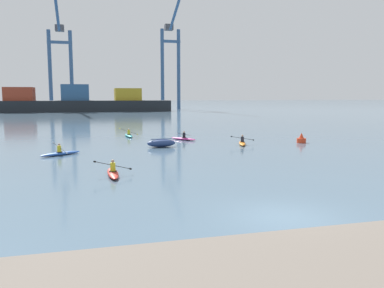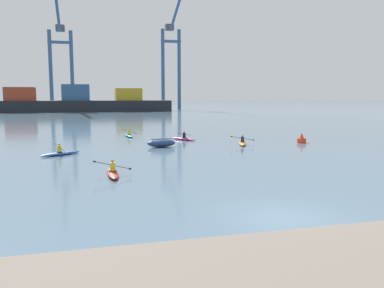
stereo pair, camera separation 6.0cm
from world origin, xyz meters
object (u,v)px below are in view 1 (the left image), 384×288
at_px(kayak_teal, 129,135).
at_px(kayak_magenta, 183,138).
at_px(gantry_crane_west, 60,56).
at_px(gantry_crane_west_mid, 171,56).
at_px(kayak_blue, 60,153).
at_px(channel_buoy, 301,139).
at_px(kayak_red, 113,173).
at_px(container_barge, 76,103).
at_px(kayak_orange, 242,143).
at_px(capsized_dinghy, 161,143).

relative_size(kayak_teal, kayak_magenta, 1.09).
height_order(gantry_crane_west, kayak_teal, gantry_crane_west).
xyz_separation_m(gantry_crane_west_mid, kayak_blue, (-30.25, -102.47, -18.24)).
distance_m(channel_buoy, kayak_red, 22.29).
relative_size(container_barge, kayak_magenta, 17.68).
relative_size(kayak_teal, kayak_orange, 1.01).
bearing_deg(kayak_orange, kayak_magenta, 131.10).
height_order(container_barge, gantry_crane_west_mid, gantry_crane_west_mid).
relative_size(kayak_red, kayak_blue, 1.08).
height_order(container_barge, kayak_blue, container_barge).
height_order(channel_buoy, kayak_teal, kayak_teal).
xyz_separation_m(channel_buoy, kayak_orange, (-6.23, 0.16, -0.19)).
bearing_deg(container_barge, channel_buoy, -74.38).
bearing_deg(capsized_dinghy, kayak_magenta, 56.66).
xyz_separation_m(gantry_crane_west, channel_buoy, (28.86, -101.28, -17.27)).
height_order(capsized_dinghy, kayak_blue, kayak_blue).
height_order(channel_buoy, kayak_red, channel_buoy).
height_order(kayak_teal, kayak_blue, kayak_teal).
bearing_deg(kayak_teal, capsized_dinghy, -78.59).
bearing_deg(container_barge, kayak_red, -87.07).
bearing_deg(gantry_crane_west, kayak_orange, -77.38).
relative_size(capsized_dinghy, kayak_teal, 0.77).
relative_size(kayak_magenta, kayak_blue, 1.00).
distance_m(kayak_red, kayak_orange, 17.37).
bearing_deg(kayak_magenta, gantry_crane_west_mid, 78.98).
bearing_deg(kayak_teal, gantry_crane_west_mid, 75.22).
bearing_deg(kayak_orange, gantry_crane_west, 102.62).
distance_m(channel_buoy, kayak_magenta, 12.04).
xyz_separation_m(container_barge, kayak_blue, (1.50, -88.73, -2.46)).
xyz_separation_m(gantry_crane_west, capsized_dinghy, (14.81, -100.90, -17.27)).
distance_m(gantry_crane_west, kayak_red, 114.55).
height_order(container_barge, capsized_dinghy, container_barge).
relative_size(container_barge, kayak_red, 16.35).
height_order(channel_buoy, kayak_magenta, channel_buoy).
bearing_deg(channel_buoy, gantry_crane_west_mid, 85.63).
height_order(capsized_dinghy, kayak_magenta, kayak_magenta).
bearing_deg(kayak_red, container_barge, 92.93).
relative_size(gantry_crane_west, kayak_orange, 10.44).
relative_size(gantry_crane_west_mid, kayak_red, 10.41).
relative_size(container_barge, kayak_orange, 16.37).
bearing_deg(channel_buoy, kayak_red, -148.91).
distance_m(kayak_magenta, kayak_orange, 6.91).
distance_m(kayak_teal, kayak_magenta, 7.16).
bearing_deg(kayak_orange, kayak_blue, -170.70).
bearing_deg(kayak_magenta, kayak_teal, 137.36).
distance_m(gantry_crane_west, kayak_teal, 93.60).
xyz_separation_m(gantry_crane_west_mid, kayak_teal, (-23.68, -89.73, -18.24)).
distance_m(gantry_crane_west_mid, capsized_dinghy, 103.49).
bearing_deg(kayak_orange, channel_buoy, -1.48).
relative_size(gantry_crane_west_mid, kayak_orange, 10.42).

